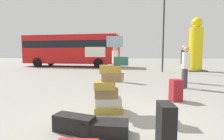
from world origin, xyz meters
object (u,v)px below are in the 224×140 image
Objects in this scene: suitcase_maroon_right_side at (176,90)px; person_tourist_with_camera at (115,60)px; suitcase_tower at (108,82)px; suitcase_black_white_trunk at (105,128)px; person_passerby_in_red at (184,60)px; parked_bus at (72,49)px; lamp_post at (164,8)px; person_bearded_onlooker at (186,64)px; suitcase_black_left_side at (74,124)px; suitcase_black_upright_blue at (166,127)px; yellow_dummy_statue at (196,47)px.

person_tourist_with_camera reaches higher than suitcase_maroon_right_side.
person_tourist_with_camera is (-0.04, 4.40, 0.33)m from suitcase_tower.
suitcase_black_white_trunk is 0.45× the size of person_passerby_in_red.
parked_bus is at bearing -107.92° from person_passerby_in_red.
lamp_post reaches higher than parked_bus.
parked_bus is 9.76m from lamp_post.
suitcase_tower reaches higher than person_bearded_onlooker.
parked_bus is at bearing 111.38° from suitcase_black_white_trunk.
suitcase_tower is 1.31m from suitcase_black_white_trunk.
person_bearded_onlooker is 13.12m from parked_bus.
person_passerby_in_red is at bearing 54.58° from suitcase_maroon_right_side.
suitcase_black_left_side is at bearing -151.45° from suitcase_maroon_right_side.
suitcase_black_white_trunk is 1.03m from suitcase_black_upright_blue.
suitcase_tower is at bearing -6.20° from person_passerby_in_red.
parked_bus is at bearing 160.46° from yellow_dummy_statue.
suitcase_black_left_side is (-0.51, -1.11, -0.56)m from suitcase_tower.
suitcase_black_upright_blue reaches higher than suitcase_black_white_trunk.
person_bearded_onlooker is at bearing 46.16° from suitcase_tower.
suitcase_maroon_right_side is at bearing 69.01° from suitcase_black_upright_blue.
person_bearded_onlooker is at bearing 58.72° from suitcase_black_white_trunk.
yellow_dummy_statue is at bearing 15.53° from lamp_post.
lamp_post is (3.78, 10.05, 4.44)m from suitcase_black_left_side.
person_bearded_onlooker is at bearing 50.59° from suitcase_maroon_right_side.
suitcase_black_left_side is at bearing -120.74° from yellow_dummy_statue.
person_passerby_in_red is 0.43× the size of yellow_dummy_statue.
suitcase_maroon_right_side is 0.38× the size of person_bearded_onlooker.
suitcase_black_upright_blue is 0.42× the size of person_bearded_onlooker.
suitcase_black_upright_blue is 16.26m from parked_bus.
person_tourist_with_camera is (-1.01, 5.98, 0.70)m from suitcase_black_upright_blue.
suitcase_black_left_side is 11.62m from lamp_post.
suitcase_black_upright_blue is 6.11m from person_tourist_with_camera.
suitcase_tower reaches higher than suitcase_maroon_right_side.
parked_bus is (-6.81, 12.46, 1.51)m from suitcase_maroon_right_side.
suitcase_tower is 2.78× the size of suitcase_maroon_right_side.
suitcase_maroon_right_side is at bearing -114.91° from yellow_dummy_statue.
yellow_dummy_statue is (5.85, 10.84, 1.70)m from suitcase_black_white_trunk.
suitcase_tower is 14.41m from parked_bus.
suitcase_tower is at bearing 83.05° from suitcase_black_left_side.
suitcase_tower is 11.38m from yellow_dummy_statue.
lamp_post reaches higher than suitcase_tower.
suitcase_black_left_side is 0.10× the size of lamp_post.
suitcase_tower is 2.38× the size of suitcase_black_left_side.
suitcase_maroon_right_side is (1.90, 1.05, -0.39)m from suitcase_tower.
suitcase_black_upright_blue reaches higher than suitcase_black_left_side.
suitcase_tower is 4.41m from person_tourist_with_camera.
person_passerby_in_red reaches higher than person_tourist_with_camera.
yellow_dummy_statue reaches higher than person_tourist_with_camera.
yellow_dummy_statue is 0.41× the size of parked_bus.
suitcase_maroon_right_side is at bearing 8.39° from person_passerby_in_red.
parked_bus is (-4.87, 9.10, 0.79)m from person_tourist_with_camera.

